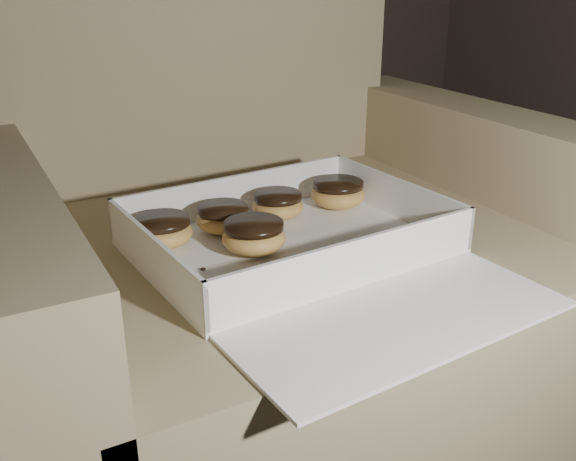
# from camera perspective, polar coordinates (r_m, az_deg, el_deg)

# --- Properties ---
(armchair) EXTENTS (0.90, 0.76, 0.94)m
(armchair) POSITION_cam_1_polar(r_m,az_deg,el_deg) (1.07, -1.64, -4.90)
(armchair) COLOR #887A57
(armchair) RESTS_ON floor
(bakery_box) EXTENTS (0.43, 0.50, 0.07)m
(bakery_box) POSITION_cam_1_polar(r_m,az_deg,el_deg) (0.86, 1.73, -1.76)
(bakery_box) COLOR white
(bakery_box) RESTS_ON armchair
(donut_a) EXTENTS (0.08, 0.08, 0.04)m
(donut_a) POSITION_cam_1_polar(r_m,az_deg,el_deg) (0.89, -11.11, -0.02)
(donut_a) COLOR #E4AA4F
(donut_a) RESTS_ON bakery_box
(donut_b) EXTENTS (0.09, 0.09, 0.04)m
(donut_b) POSITION_cam_1_polar(r_m,az_deg,el_deg) (0.86, -3.04, -0.48)
(donut_b) COLOR #E4AA4F
(donut_b) RESTS_ON bakery_box
(donut_c) EXTENTS (0.09, 0.09, 0.04)m
(donut_c) POSITION_cam_1_polar(r_m,az_deg,el_deg) (1.02, 4.47, 3.34)
(donut_c) COLOR #E4AA4F
(donut_c) RESTS_ON bakery_box
(donut_d) EXTENTS (0.08, 0.08, 0.04)m
(donut_d) POSITION_cam_1_polar(r_m,az_deg,el_deg) (0.93, -5.79, 1.15)
(donut_d) COLOR #E4AA4F
(donut_d) RESTS_ON bakery_box
(donut_e) EXTENTS (0.08, 0.08, 0.04)m
(donut_e) POSITION_cam_1_polar(r_m,az_deg,el_deg) (0.97, -0.92, 2.32)
(donut_e) COLOR #E4AA4F
(donut_e) RESTS_ON bakery_box
(crumb_a) EXTENTS (0.01, 0.01, 0.00)m
(crumb_a) POSITION_cam_1_polar(r_m,az_deg,el_deg) (0.82, -7.56, -3.41)
(crumb_a) COLOR black
(crumb_a) RESTS_ON bakery_box
(crumb_b) EXTENTS (0.01, 0.01, 0.00)m
(crumb_b) POSITION_cam_1_polar(r_m,az_deg,el_deg) (0.76, -8.74, -5.75)
(crumb_b) COLOR black
(crumb_b) RESTS_ON bakery_box
(crumb_c) EXTENTS (0.01, 0.01, 0.00)m
(crumb_c) POSITION_cam_1_polar(r_m,az_deg,el_deg) (0.84, 2.99, -2.46)
(crumb_c) COLOR black
(crumb_c) RESTS_ON bakery_box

